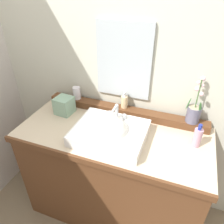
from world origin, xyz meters
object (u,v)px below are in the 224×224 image
object	(u,v)px
soap_bar	(98,115)
potted_plant	(194,111)
soap_dispenser	(125,101)
tumbler_cup	(77,93)
lotion_bottle	(197,137)
tissue_box	(64,105)
sink_basin	(109,134)

from	to	relation	value
soap_bar	potted_plant	xyz separation A→B (m)	(0.65, 0.20, 0.06)
soap_dispenser	tumbler_cup	world-z (taller)	soap_dispenser
soap_bar	tumbler_cup	bearing A→B (deg)	144.31
potted_plant	tumbler_cup	distance (m)	0.93
lotion_bottle	tissue_box	xyz separation A→B (m)	(-1.01, 0.04, -0.00)
sink_basin	soap_dispenser	xyz separation A→B (m)	(0.00, 0.33, 0.08)
soap_dispenser	tissue_box	bearing A→B (deg)	-161.23
soap_dispenser	lotion_bottle	world-z (taller)	soap_dispenser
soap_bar	tumbler_cup	size ratio (longest dim) A/B	0.67
soap_bar	soap_dispenser	xyz separation A→B (m)	(0.14, 0.21, 0.02)
soap_dispenser	lotion_bottle	size ratio (longest dim) A/B	0.81
soap_bar	potted_plant	size ratio (longest dim) A/B	0.20
soap_bar	potted_plant	distance (m)	0.68
soap_bar	potted_plant	world-z (taller)	potted_plant
tissue_box	tumbler_cup	bearing A→B (deg)	76.91
potted_plant	lotion_bottle	bearing A→B (deg)	-76.86
soap_dispenser	tissue_box	xyz separation A→B (m)	(-0.46, -0.16, -0.05)
potted_plant	soap_dispenser	distance (m)	0.51
tumbler_cup	tissue_box	bearing A→B (deg)	-103.09
tumbler_cup	soap_dispenser	bearing A→B (deg)	0.65
tissue_box	sink_basin	bearing A→B (deg)	-20.85
sink_basin	soap_bar	xyz separation A→B (m)	(-0.13, 0.12, 0.05)
soap_dispenser	lotion_bottle	bearing A→B (deg)	-19.70
sink_basin	tumbler_cup	world-z (taller)	sink_basin
sink_basin	soap_bar	bearing A→B (deg)	138.44
sink_basin	soap_dispenser	size ratio (longest dim) A/B	3.57
sink_basin	lotion_bottle	xyz separation A→B (m)	(0.56, 0.13, 0.03)
soap_dispenser	tissue_box	distance (m)	0.49
sink_basin	lotion_bottle	world-z (taller)	sink_basin
potted_plant	tumbler_cup	bearing A→B (deg)	179.56
tumbler_cup	tissue_box	xyz separation A→B (m)	(-0.04, -0.15, -0.04)
soap_bar	sink_basin	bearing A→B (deg)	-41.56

